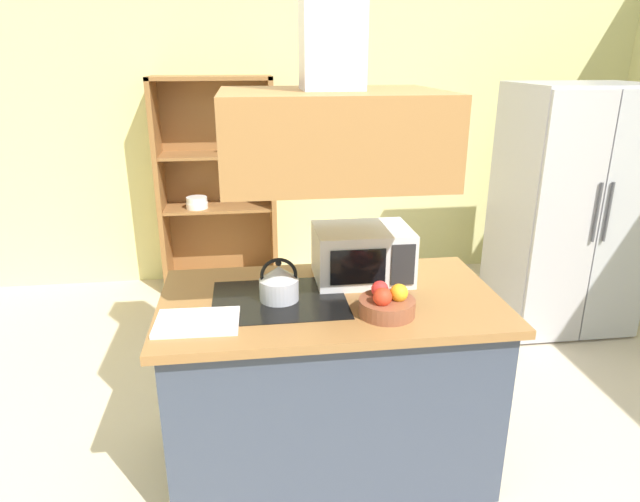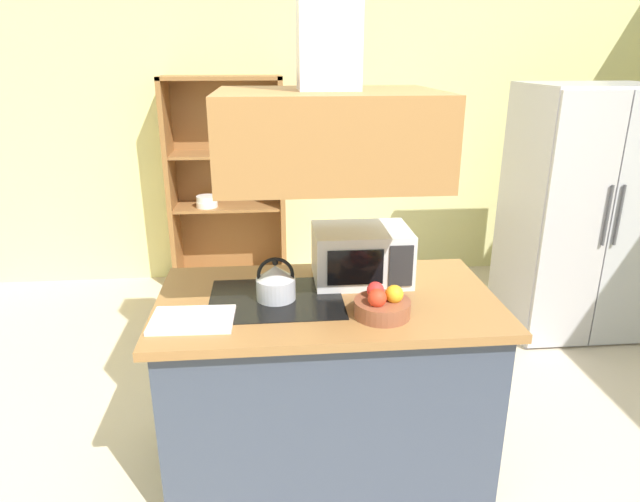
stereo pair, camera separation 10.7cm
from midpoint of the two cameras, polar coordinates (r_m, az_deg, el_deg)
wall_back at (r=4.98m, az=0.29°, el=12.69°), size 6.00×0.12×2.70m
kitchen_island at (r=2.76m, az=1.83°, el=-13.26°), size 1.54×0.87×0.90m
range_hood at (r=2.32m, az=2.19°, el=14.60°), size 0.90×0.70×1.25m
refrigerator at (r=4.39m, az=25.72°, el=3.58°), size 0.90×0.77×1.77m
dish_cabinet at (r=4.85m, az=-8.82°, el=5.57°), size 0.97×0.40×1.79m
kettle at (r=2.49m, az=-3.34°, el=-3.20°), size 0.18×0.18×0.20m
cutting_board at (r=2.36m, az=-11.70°, el=-6.94°), size 0.35×0.25×0.02m
microwave at (r=2.70m, az=5.41°, el=-0.36°), size 0.46×0.35×0.26m
fruit_bowl at (r=2.37m, az=7.71°, el=-5.49°), size 0.24×0.24×0.14m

